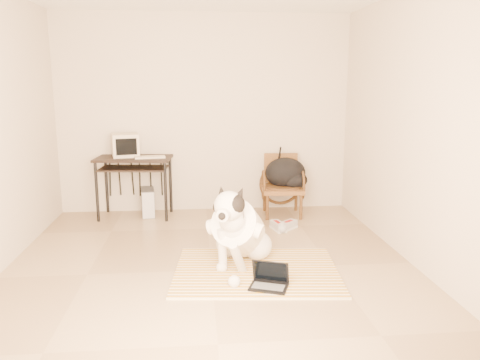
{
  "coord_description": "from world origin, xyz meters",
  "views": [
    {
      "loc": [
        -0.12,
        -4.25,
        1.78
      ],
      "look_at": [
        0.29,
        0.09,
        0.87
      ],
      "focal_mm": 35.0,
      "sensor_mm": 36.0,
      "label": 1
    }
  ],
  "objects": [
    {
      "name": "floor",
      "position": [
        0.0,
        0.0,
        0.0
      ],
      "size": [
        4.5,
        4.5,
        0.0
      ],
      "primitive_type": "plane",
      "color": "#987E5D",
      "rests_on": "ground"
    },
    {
      "name": "wall_back",
      "position": [
        0.0,
        2.25,
        1.35
      ],
      "size": [
        4.5,
        0.0,
        4.5
      ],
      "primitive_type": "plane",
      "rotation": [
        1.57,
        0.0,
        0.0
      ],
      "color": "beige",
      "rests_on": "floor"
    },
    {
      "name": "wall_front",
      "position": [
        0.0,
        -2.25,
        1.35
      ],
      "size": [
        4.5,
        0.0,
        4.5
      ],
      "primitive_type": "plane",
      "rotation": [
        -1.57,
        0.0,
        0.0
      ],
      "color": "beige",
      "rests_on": "floor"
    },
    {
      "name": "wall_right",
      "position": [
        2.0,
        0.0,
        1.35
      ],
      "size": [
        0.0,
        4.5,
        4.5
      ],
      "primitive_type": "plane",
      "rotation": [
        1.57,
        0.0,
        -1.57
      ],
      "color": "beige",
      "rests_on": "floor"
    },
    {
      "name": "rug",
      "position": [
        0.43,
        -0.09,
        0.01
      ],
      "size": [
        1.65,
        1.32,
        0.02
      ],
      "color": "#CA7F0D",
      "rests_on": "floor"
    },
    {
      "name": "dog",
      "position": [
        0.28,
        0.12,
        0.35
      ],
      "size": [
        0.67,
        1.2,
        0.88
      ],
      "color": "silver",
      "rests_on": "rug"
    },
    {
      "name": "laptop",
      "position": [
        0.5,
        -0.46,
        0.07
      ],
      "size": [
        0.39,
        0.33,
        0.23
      ],
      "color": "black",
      "rests_on": "rug"
    },
    {
      "name": "computer_desk",
      "position": [
        -0.95,
        1.93,
        0.7
      ],
      "size": [
        1.02,
        0.63,
        0.81
      ],
      "color": "black",
      "rests_on": "floor"
    },
    {
      "name": "crt_monitor",
      "position": [
        -1.06,
        2.02,
        0.96
      ],
      "size": [
        0.4,
        0.39,
        0.3
      ],
      "color": "beige",
      "rests_on": "computer_desk"
    },
    {
      "name": "desk_keyboard",
      "position": [
        -0.73,
        1.85,
        0.83
      ],
      "size": [
        0.4,
        0.2,
        0.03
      ],
      "primitive_type": "cube",
      "rotation": [
        0.0,
        0.0,
        0.15
      ],
      "color": "beige",
      "rests_on": "computer_desk"
    },
    {
      "name": "pc_tower",
      "position": [
        -0.79,
        1.99,
        0.18
      ],
      "size": [
        0.21,
        0.41,
        0.37
      ],
      "color": "#535355",
      "rests_on": "floor"
    },
    {
      "name": "rattan_chair",
      "position": [
        1.03,
        1.88,
        0.41
      ],
      "size": [
        0.57,
        0.55,
        0.82
      ],
      "color": "brown",
      "rests_on": "floor"
    },
    {
      "name": "backpack",
      "position": [
        1.1,
        1.88,
        0.56
      ],
      "size": [
        0.56,
        0.47,
        0.41
      ],
      "color": "black",
      "rests_on": "rattan_chair"
    },
    {
      "name": "sneaker_left",
      "position": [
        0.86,
        1.18,
        0.04
      ],
      "size": [
        0.18,
        0.3,
        0.1
      ],
      "color": "silver",
      "rests_on": "floor"
    },
    {
      "name": "sneaker_right",
      "position": [
        0.98,
        1.2,
        0.04
      ],
      "size": [
        0.29,
        0.28,
        0.1
      ],
      "color": "silver",
      "rests_on": "floor"
    }
  ]
}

